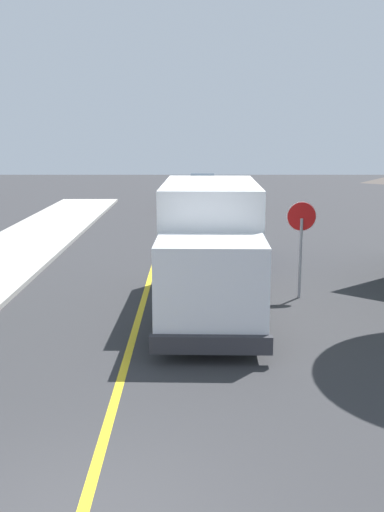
# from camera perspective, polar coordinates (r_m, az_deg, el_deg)

# --- Properties ---
(centre_line_yellow) EXTENTS (0.16, 56.00, 0.01)m
(centre_line_yellow) POSITION_cam_1_polar(r_m,az_deg,el_deg) (16.94, -4.18, -3.85)
(centre_line_yellow) COLOR gold
(centre_line_yellow) RESTS_ON ground
(box_truck) EXTENTS (2.57, 7.24, 3.20)m
(box_truck) POSITION_cam_1_polar(r_m,az_deg,el_deg) (15.38, 1.98, 1.34)
(box_truck) COLOR white
(box_truck) RESTS_ON ground
(parked_car_near) EXTENTS (2.01, 4.48, 1.67)m
(parked_car_near) POSITION_cam_1_polar(r_m,az_deg,el_deg) (21.44, 3.70, 1.56)
(parked_car_near) COLOR #2D4793
(parked_car_near) RESTS_ON ground
(parked_car_mid) EXTENTS (1.91, 4.44, 1.67)m
(parked_car_mid) POSITION_cam_1_polar(r_m,az_deg,el_deg) (27.89, 2.38, 3.87)
(parked_car_mid) COLOR silver
(parked_car_mid) RESTS_ON ground
(parked_car_far) EXTENTS (1.88, 4.43, 1.67)m
(parked_car_far) POSITION_cam_1_polar(r_m,az_deg,el_deg) (35.32, 1.06, 5.47)
(parked_car_far) COLOR maroon
(parked_car_far) RESTS_ON ground
(parked_car_furthest) EXTENTS (1.92, 4.45, 1.67)m
(parked_car_furthest) POSITION_cam_1_polar(r_m,az_deg,el_deg) (42.22, 1.25, 6.45)
(parked_car_furthest) COLOR #4C564C
(parked_car_furthest) RESTS_ON ground
(stop_sign) EXTENTS (0.80, 0.10, 2.65)m
(stop_sign) POSITION_cam_1_polar(r_m,az_deg,el_deg) (16.75, 10.42, 2.30)
(stop_sign) COLOR gray
(stop_sign) RESTS_ON ground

